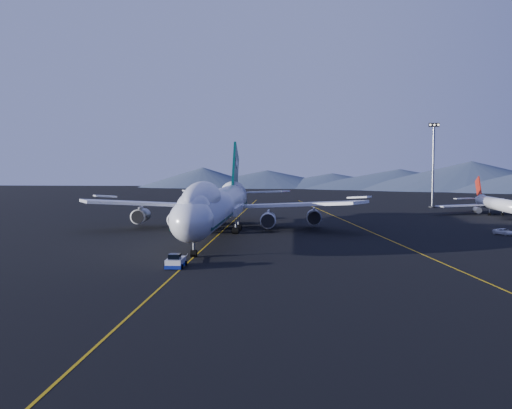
# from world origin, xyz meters

# --- Properties ---
(ground) EXTENTS (500.00, 500.00, 0.00)m
(ground) POSITION_xyz_m (0.00, 0.00, 0.00)
(ground) COLOR black
(ground) RESTS_ON ground
(taxiway_line_main) EXTENTS (0.25, 220.00, 0.01)m
(taxiway_line_main) POSITION_xyz_m (0.00, 0.00, 0.01)
(taxiway_line_main) COLOR gold
(taxiway_line_main) RESTS_ON ground
(taxiway_line_side) EXTENTS (28.08, 198.09, 0.01)m
(taxiway_line_side) POSITION_xyz_m (30.00, 10.00, 0.01)
(taxiway_line_side) COLOR gold
(taxiway_line_side) RESTS_ON ground
(boeing_747) EXTENTS (59.62, 72.43, 19.37)m
(boeing_747) POSITION_xyz_m (0.00, 0.03, 5.81)
(boeing_747) COLOR silver
(boeing_747) RESTS_ON ground
(pushback_tug) EXTENTS (2.56, 4.39, 1.90)m
(pushback_tug) POSITION_xyz_m (-0.94, -34.92, 0.60)
(pushback_tug) COLOR silver
(pushback_tug) RESTS_ON ground
(second_jet) EXTENTS (32.07, 36.23, 10.31)m
(second_jet) POSITION_xyz_m (68.89, 47.02, 3.12)
(second_jet) COLOR silver
(second_jet) RESTS_ON ground
(service_van) EXTENTS (3.82, 4.80, 1.21)m
(service_van) POSITION_xyz_m (55.70, 4.21, 0.61)
(service_van) COLOR white
(service_van) RESTS_ON ground
(floodlight_mast) EXTENTS (3.31, 2.48, 26.79)m
(floodlight_mast) POSITION_xyz_m (58.60, 75.15, 13.57)
(floodlight_mast) COLOR black
(floodlight_mast) RESTS_ON ground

